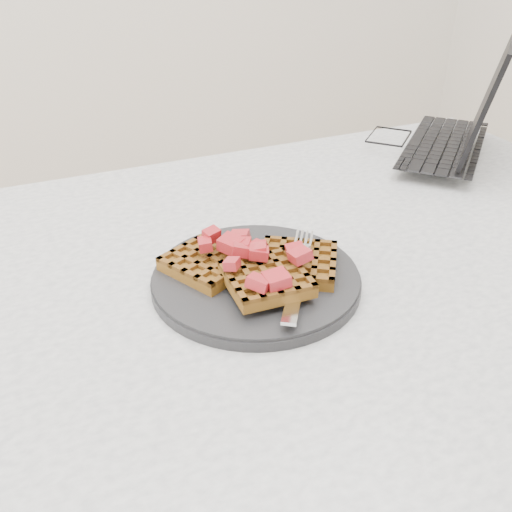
% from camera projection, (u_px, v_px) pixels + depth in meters
% --- Properties ---
extents(table, '(1.20, 0.80, 0.75)m').
position_uv_depth(table, '(287.00, 335.00, 0.78)').
color(table, silver).
rests_on(table, ground).
extents(plate, '(0.25, 0.25, 0.02)m').
position_uv_depth(plate, '(256.00, 279.00, 0.68)').
color(plate, black).
rests_on(plate, table).
extents(waffles, '(0.22, 0.18, 0.03)m').
position_uv_depth(waffles, '(257.00, 267.00, 0.67)').
color(waffles, brown).
rests_on(waffles, plate).
extents(strawberry_pile, '(0.15, 0.15, 0.02)m').
position_uv_depth(strawberry_pile, '(256.00, 246.00, 0.66)').
color(strawberry_pile, maroon).
rests_on(strawberry_pile, waffles).
extents(fork, '(0.12, 0.16, 0.02)m').
position_uv_depth(fork, '(298.00, 276.00, 0.66)').
color(fork, silver).
rests_on(fork, plate).
extents(laptop, '(0.37, 0.37, 0.21)m').
position_uv_depth(laptop, '(433.00, 135.00, 1.04)').
color(laptop, black).
rests_on(laptop, table).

